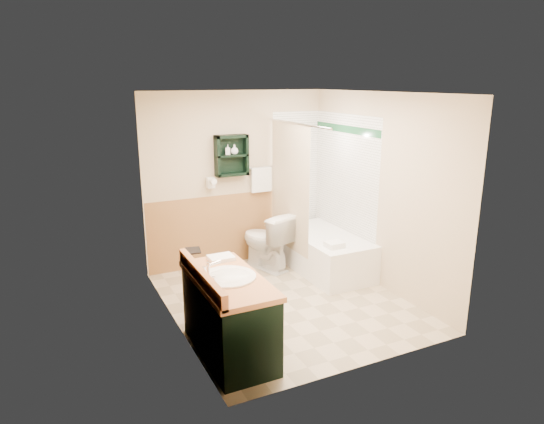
% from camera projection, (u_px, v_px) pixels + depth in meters
% --- Properties ---
extents(floor, '(3.00, 3.00, 0.00)m').
position_uv_depth(floor, '(286.00, 301.00, 5.73)').
color(floor, '#C6B290').
rests_on(floor, ground).
extents(back_wall, '(2.60, 0.04, 2.40)m').
position_uv_depth(back_wall, '(236.00, 179.00, 6.73)').
color(back_wall, beige).
rests_on(back_wall, ground).
extents(left_wall, '(0.04, 3.00, 2.40)m').
position_uv_depth(left_wall, '(170.00, 217.00, 4.85)').
color(left_wall, beige).
rests_on(left_wall, ground).
extents(right_wall, '(0.04, 3.00, 2.40)m').
position_uv_depth(right_wall, '(381.00, 192.00, 5.97)').
color(right_wall, beige).
rests_on(right_wall, ground).
extents(ceiling, '(2.60, 3.00, 0.04)m').
position_uv_depth(ceiling, '(287.00, 91.00, 5.09)').
color(ceiling, white).
rests_on(ceiling, back_wall).
extents(wainscot_left, '(2.98, 2.98, 1.00)m').
position_uv_depth(wainscot_left, '(177.00, 281.00, 5.05)').
color(wainscot_left, '#AB7245').
rests_on(wainscot_left, left_wall).
extents(wainscot_back, '(2.58, 2.58, 1.00)m').
position_uv_depth(wainscot_back, '(238.00, 228.00, 6.88)').
color(wainscot_back, '#AB7245').
rests_on(wainscot_back, back_wall).
extents(mirror_frame, '(1.30, 1.30, 1.00)m').
position_uv_depth(mirror_frame, '(189.00, 199.00, 4.32)').
color(mirror_frame, olive).
rests_on(mirror_frame, left_wall).
extents(mirror_glass, '(1.20, 1.20, 0.90)m').
position_uv_depth(mirror_glass, '(190.00, 199.00, 4.32)').
color(mirror_glass, white).
rests_on(mirror_glass, left_wall).
extents(tile_right, '(1.50, 1.50, 2.10)m').
position_uv_depth(tile_right, '(344.00, 192.00, 6.64)').
color(tile_right, white).
rests_on(tile_right, right_wall).
extents(tile_back, '(0.95, 0.95, 2.10)m').
position_uv_depth(tile_back, '(302.00, 183.00, 7.16)').
color(tile_back, white).
rests_on(tile_back, back_wall).
extents(tile_accent, '(1.50, 1.50, 0.10)m').
position_uv_depth(tile_accent, '(346.00, 129.00, 6.41)').
color(tile_accent, '#154C28').
rests_on(tile_accent, right_wall).
extents(wall_shelf, '(0.45, 0.15, 0.55)m').
position_uv_depth(wall_shelf, '(232.00, 155.00, 6.49)').
color(wall_shelf, black).
rests_on(wall_shelf, back_wall).
extents(hair_dryer, '(0.10, 0.24, 0.18)m').
position_uv_depth(hair_dryer, '(211.00, 183.00, 6.48)').
color(hair_dryer, white).
rests_on(hair_dryer, back_wall).
extents(towel_bar, '(0.40, 0.06, 0.40)m').
position_uv_depth(towel_bar, '(261.00, 167.00, 6.78)').
color(towel_bar, white).
rests_on(towel_bar, back_wall).
extents(curtain_rod, '(0.03, 1.60, 0.03)m').
position_uv_depth(curtain_rod, '(297.00, 124.00, 6.07)').
color(curtain_rod, silver).
rests_on(curtain_rod, back_wall).
extents(shower_curtain, '(1.05, 1.05, 1.70)m').
position_uv_depth(shower_curtain, '(290.00, 187.00, 6.45)').
color(shower_curtain, beige).
rests_on(shower_curtain, curtain_rod).
extents(vanity, '(0.59, 1.22, 0.78)m').
position_uv_depth(vanity, '(229.00, 316.00, 4.55)').
color(vanity, black).
rests_on(vanity, ground).
extents(bathtub, '(0.76, 1.50, 0.51)m').
position_uv_depth(bathtub, '(324.00, 252.00, 6.61)').
color(bathtub, white).
rests_on(bathtub, ground).
extents(toilet, '(0.66, 0.90, 0.79)m').
position_uv_depth(toilet, '(266.00, 241.00, 6.65)').
color(toilet, white).
rests_on(toilet, ground).
extents(counter_towel, '(0.25, 0.20, 0.04)m').
position_uv_depth(counter_towel, '(221.00, 258.00, 4.88)').
color(counter_towel, white).
rests_on(counter_towel, vanity).
extents(vanity_book, '(0.16, 0.05, 0.21)m').
position_uv_depth(vanity_book, '(185.00, 243.00, 5.07)').
color(vanity_book, black).
rests_on(vanity_book, vanity).
extents(tub_towel, '(0.22, 0.18, 0.07)m').
position_uv_depth(tub_towel, '(334.00, 245.00, 6.04)').
color(tub_towel, white).
rests_on(tub_towel, bathtub).
extents(soap_bottle_a, '(0.11, 0.15, 0.06)m').
position_uv_depth(soap_bottle_a, '(228.00, 152.00, 6.45)').
color(soap_bottle_a, white).
rests_on(soap_bottle_a, wall_shelf).
extents(soap_bottle_b, '(0.14, 0.15, 0.10)m').
position_uv_depth(soap_bottle_b, '(234.00, 150.00, 6.49)').
color(soap_bottle_b, white).
rests_on(soap_bottle_b, wall_shelf).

